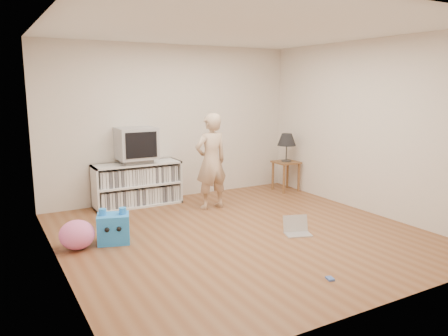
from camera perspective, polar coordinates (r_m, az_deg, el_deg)
The scene contains 13 objects.
ground at distance 5.82m, azimuth 2.20°, elevation -8.55°, with size 4.50×4.50×0.00m, color brown.
walls at distance 5.53m, azimuth 2.30°, elevation 4.27°, with size 4.52×4.52×2.60m.
ceiling at distance 5.54m, azimuth 2.40°, elevation 17.75°, with size 4.50×4.50×0.01m, color white.
media_unit at distance 7.23m, azimuth -11.27°, elevation -2.06°, with size 1.40×0.45×0.70m.
dvd_deck at distance 7.14m, azimuth -11.34°, elevation 0.93°, with size 0.45×0.35×0.07m, color gray.
crt_tv at distance 7.09m, azimuth -11.41°, elevation 3.20°, with size 0.60×0.53×0.50m.
side_table at distance 8.13m, azimuth 8.09°, elevation -0.07°, with size 0.42×0.42×0.55m.
table_lamp at distance 8.05m, azimuth 8.19°, elevation 3.60°, with size 0.34×0.34×0.52m.
person at distance 6.82m, azimuth -1.70°, elevation 0.86°, with size 0.55×0.36×1.51m, color tan.
laptop at distance 5.88m, azimuth 9.47°, elevation -7.85°, with size 0.40×0.36×0.23m.
playing_cards at distance 4.65m, azimuth 13.68°, elevation -13.86°, with size 0.07×0.09×0.02m, color #4566BA.
plush_blue at distance 5.61m, azimuth -14.23°, elevation -7.61°, with size 0.45×0.40×0.44m.
plush_pink at distance 5.53m, azimuth -18.66°, elevation -8.26°, with size 0.41×0.41×0.35m, color pink.
Camera 1 is at (-2.89, -4.68, 1.92)m, focal length 35.00 mm.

